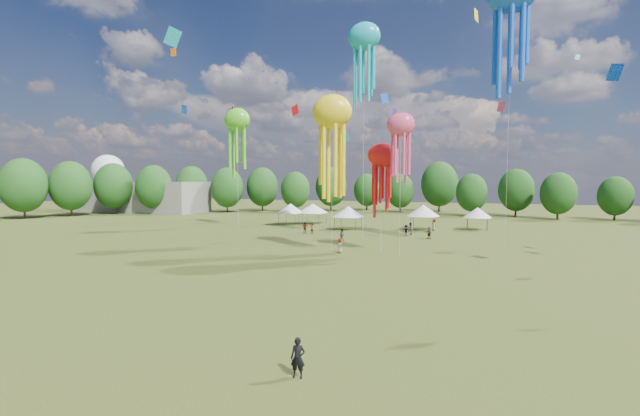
% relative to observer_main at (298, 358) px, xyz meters
% --- Properties ---
extents(ground, '(300.00, 300.00, 0.00)m').
position_rel_observer_main_xyz_m(ground, '(-7.97, 1.29, -0.85)').
color(ground, '#384416').
rests_on(ground, ground).
extents(observer_main, '(0.68, 0.50, 1.69)m').
position_rel_observer_main_xyz_m(observer_main, '(0.00, 0.00, 0.00)').
color(observer_main, black).
rests_on(observer_main, ground).
extents(spectator_near, '(0.81, 0.64, 1.64)m').
position_rel_observer_main_xyz_m(spectator_near, '(-10.55, 39.01, -0.03)').
color(spectator_near, gray).
rests_on(spectator_near, ground).
extents(spectators_far, '(20.20, 27.08, 1.87)m').
position_rel_observer_main_xyz_m(spectators_far, '(-5.15, 46.14, 0.03)').
color(spectators_far, gray).
rests_on(spectators_far, ground).
extents(festival_tents, '(38.12, 12.41, 4.26)m').
position_rel_observer_main_xyz_m(festival_tents, '(-12.52, 56.97, 2.21)').
color(festival_tents, '#47474C').
rests_on(festival_tents, ground).
extents(show_kites, '(48.05, 22.19, 32.41)m').
position_rel_observer_main_xyz_m(show_kites, '(-6.54, 38.86, 19.49)').
color(show_kites, yellow).
rests_on(show_kites, ground).
extents(small_kites, '(76.16, 59.90, 46.21)m').
position_rel_observer_main_xyz_m(small_kites, '(-9.89, 44.59, 29.25)').
color(small_kites, yellow).
rests_on(small_kites, ground).
extents(treeline, '(201.57, 95.24, 13.43)m').
position_rel_observer_main_xyz_m(treeline, '(-11.84, 63.80, 5.70)').
color(treeline, '#38281C').
rests_on(treeline, ground).
extents(hangar, '(40.00, 12.00, 8.00)m').
position_rel_observer_main_xyz_m(hangar, '(-79.97, 73.29, 3.15)').
color(hangar, gray).
rests_on(hangar, ground).
extents(radome, '(9.00, 9.00, 16.00)m').
position_rel_observer_main_xyz_m(radome, '(-95.97, 79.29, 9.14)').
color(radome, white).
rests_on(radome, ground).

